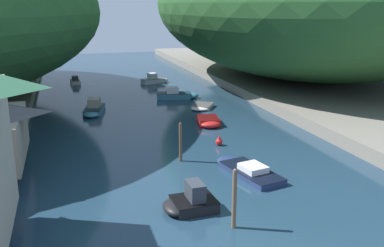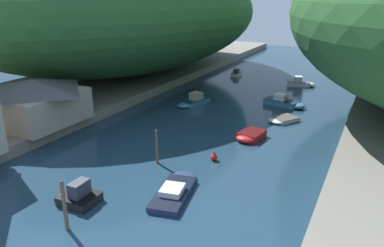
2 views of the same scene
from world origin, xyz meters
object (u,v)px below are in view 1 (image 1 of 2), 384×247
object	(u,v)px
boat_navy_launch	(94,109)
boat_white_cruiser	(178,95)
boat_open_rowboat	(155,80)
channel_buoy_near	(219,141)
boat_far_right_bank	(202,107)
boat_cabin_cruiser	(75,81)
boat_small_dinghy	(189,202)
boat_far_upstream	(209,122)
boat_yellow_tender	(246,169)

from	to	relation	value
boat_navy_launch	boat_white_cruiser	bearing A→B (deg)	-142.83
boat_white_cruiser	boat_open_rowboat	size ratio (longest dim) A/B	1.25
boat_open_rowboat	channel_buoy_near	bearing A→B (deg)	-16.78
boat_white_cruiser	boat_far_right_bank	bearing A→B (deg)	23.47
boat_cabin_cruiser	boat_far_right_bank	bearing A→B (deg)	-61.51
boat_small_dinghy	boat_navy_launch	bearing A→B (deg)	6.44
boat_far_upstream	boat_open_rowboat	world-z (taller)	boat_open_rowboat
boat_far_right_bank	boat_yellow_tender	bearing A→B (deg)	114.10
boat_yellow_tender	boat_white_cruiser	distance (m)	25.39
boat_white_cruiser	channel_buoy_near	xyz separation A→B (m)	(-1.49, -19.07, -0.12)
boat_cabin_cruiser	boat_open_rowboat	bearing A→B (deg)	-18.61
boat_navy_launch	boat_yellow_tender	bearing A→B (deg)	127.11
boat_open_rowboat	boat_cabin_cruiser	world-z (taller)	boat_open_rowboat
boat_small_dinghy	channel_buoy_near	world-z (taller)	boat_small_dinghy
boat_white_cruiser	boat_small_dinghy	distance (m)	30.50
channel_buoy_near	boat_cabin_cruiser	bearing A→B (deg)	107.36
boat_far_upstream	boat_cabin_cruiser	distance (m)	30.15
boat_far_upstream	boat_small_dinghy	xyz separation A→B (m)	(-6.90, -16.66, 0.15)
boat_navy_launch	boat_white_cruiser	world-z (taller)	boat_navy_launch
boat_navy_launch	boat_white_cruiser	distance (m)	11.77
boat_yellow_tender	boat_far_upstream	world-z (taller)	boat_yellow_tender
boat_far_upstream	boat_far_right_bank	size ratio (longest dim) A/B	0.93
boat_cabin_cruiser	boat_far_upstream	bearing A→B (deg)	-70.93
boat_navy_launch	boat_far_right_bank	distance (m)	12.04
boat_navy_launch	boat_cabin_cruiser	distance (m)	19.57
boat_yellow_tender	boat_open_rowboat	size ratio (longest dim) A/B	1.47
boat_far_upstream	boat_cabin_cruiser	xyz separation A→B (m)	(-11.75, 27.76, 0.03)
boat_open_rowboat	boat_cabin_cruiser	size ratio (longest dim) A/B	1.25
boat_far_right_bank	channel_buoy_near	bearing A→B (deg)	111.15
boat_yellow_tender	boat_far_right_bank	world-z (taller)	boat_yellow_tender
boat_white_cruiser	boat_far_right_bank	distance (m)	6.24
boat_navy_launch	boat_far_right_bank	size ratio (longest dim) A/B	1.37
boat_open_rowboat	boat_cabin_cruiser	distance (m)	12.08
boat_navy_launch	boat_small_dinghy	bearing A→B (deg)	111.59
channel_buoy_near	boat_navy_launch	bearing A→B (deg)	122.93
boat_yellow_tender	channel_buoy_near	xyz separation A→B (m)	(0.27, 6.26, 0.08)
boat_white_cruiser	boat_small_dinghy	size ratio (longest dim) A/B	1.79
boat_far_upstream	channel_buoy_near	size ratio (longest dim) A/B	4.08
boat_open_rowboat	channel_buoy_near	size ratio (longest dim) A/B	4.97
boat_navy_launch	boat_far_right_bank	xyz separation A→B (m)	(11.96, -1.39, -0.23)
boat_yellow_tender	boat_open_rowboat	world-z (taller)	boat_open_rowboat
boat_yellow_tender	boat_small_dinghy	xyz separation A→B (m)	(-5.46, -4.30, 0.23)
boat_yellow_tender	boat_navy_launch	size ratio (longest dim) A/B	1.21
boat_yellow_tender	boat_navy_launch	world-z (taller)	boat_navy_launch
boat_far_right_bank	boat_small_dinghy	size ratio (longest dim) A/B	1.27
boat_white_cruiser	boat_cabin_cruiser	world-z (taller)	boat_white_cruiser
boat_open_rowboat	boat_small_dinghy	distance (m)	41.91
boat_navy_launch	boat_open_rowboat	distance (m)	19.46
boat_far_upstream	boat_small_dinghy	world-z (taller)	boat_small_dinghy
boat_far_right_bank	boat_cabin_cruiser	distance (m)	24.76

